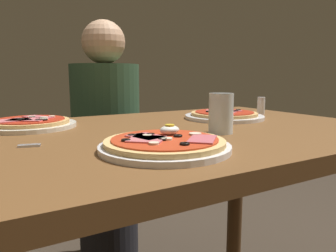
% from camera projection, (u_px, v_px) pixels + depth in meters
% --- Properties ---
extents(dining_table, '(1.19, 0.81, 0.78)m').
position_uv_depth(dining_table, '(181.00, 171.00, 0.94)').
color(dining_table, brown).
rests_on(dining_table, ground).
extents(pizza_foreground, '(0.27, 0.27, 0.05)m').
position_uv_depth(pizza_foreground, '(165.00, 144.00, 0.65)').
color(pizza_foreground, white).
rests_on(pizza_foreground, dining_table).
extents(pizza_across_left, '(0.26, 0.26, 0.03)m').
position_uv_depth(pizza_across_left, '(30.00, 123.00, 0.94)').
color(pizza_across_left, silver).
rests_on(pizza_across_left, dining_table).
extents(pizza_across_right, '(0.27, 0.27, 0.03)m').
position_uv_depth(pizza_across_right, '(224.00, 115.00, 1.13)').
color(pizza_across_right, white).
rests_on(pizza_across_right, dining_table).
extents(water_glass_near, '(0.06, 0.06, 0.11)m').
position_uv_depth(water_glass_near, '(221.00, 116.00, 0.84)').
color(water_glass_near, silver).
rests_on(water_glass_near, dining_table).
extents(salt_shaker, '(0.03, 0.03, 0.07)m').
position_uv_depth(salt_shaker, '(261.00, 106.00, 1.25)').
color(salt_shaker, white).
rests_on(salt_shaker, dining_table).
extents(diner_person, '(0.32, 0.32, 1.18)m').
position_uv_depth(diner_person, '(107.00, 152.00, 1.56)').
color(diner_person, black).
rests_on(diner_person, ground).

